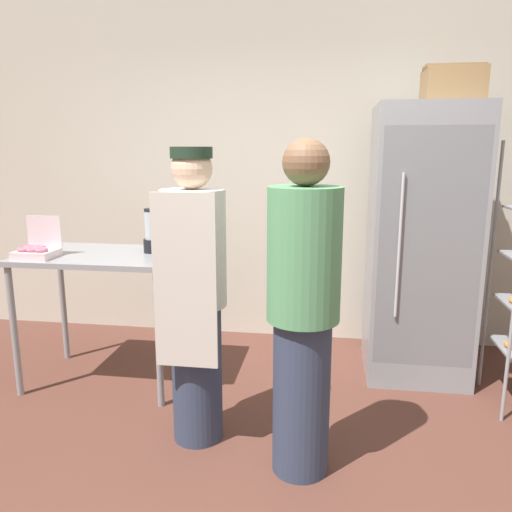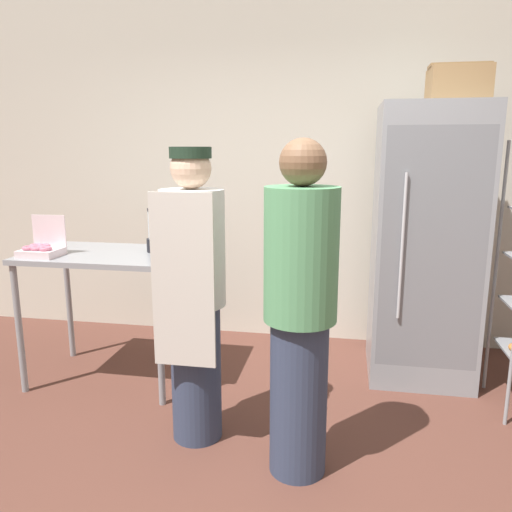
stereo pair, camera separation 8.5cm
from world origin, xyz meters
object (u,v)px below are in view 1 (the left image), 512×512
Objects in this scene: refrigerator at (420,244)px; donut_box at (37,250)px; person_baker at (195,295)px; person_customer at (303,311)px; blender_pitcher at (153,233)px; cardboard_storage_box at (453,85)px.

refrigerator is 7.32× the size of donut_box.
person_baker is 0.98× the size of person_customer.
person_customer reaches higher than blender_pitcher.
person_baker is (0.49, -0.71, -0.21)m from blender_pitcher.
blender_pitcher is at bearing 139.94° from person_customer.
refrigerator is 6.35× the size of blender_pitcher.
refrigerator is 1.18× the size of person_baker.
person_baker is at bearing -140.86° from refrigerator.
refrigerator is at bearing 39.14° from person_baker.
donut_box is 1.91m from person_customer.
refrigerator is 1.53m from person_customer.
person_customer is (1.80, -0.64, -0.12)m from donut_box.
cardboard_storage_box is at bearing 14.39° from donut_box.
donut_box is at bearing -158.28° from blender_pitcher.
blender_pitcher is 1.44m from person_customer.
cardboard_storage_box reaches higher than blender_pitcher.
refrigerator is 1.15× the size of person_customer.
person_customer is (0.60, -0.20, 0.00)m from person_baker.
refrigerator is at bearing 12.07° from blender_pitcher.
person_baker is 0.64m from person_customer.
blender_pitcher is at bearing -168.32° from cardboard_storage_box.
refrigerator is at bearing 14.82° from donut_box.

